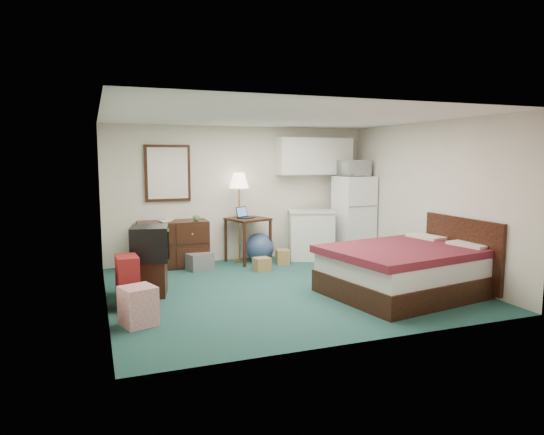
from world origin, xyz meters
name	(u,v)px	position (x,y,z in m)	size (l,w,h in m)	color
floor	(285,288)	(0.00, 0.00, 0.00)	(5.00, 4.50, 0.01)	#1B4443
ceiling	(285,117)	(0.00, 0.00, 2.50)	(5.00, 4.50, 0.01)	beige
walls	(285,204)	(0.00, 0.00, 1.25)	(5.01, 4.51, 2.50)	beige
mirror	(168,173)	(-1.35, 2.22, 1.65)	(0.80, 0.06, 1.00)	white
upper_cabinets	(315,156)	(1.45, 2.08, 1.95)	(1.50, 0.35, 0.70)	white
headboard	(461,251)	(2.46, -0.88, 0.55)	(0.06, 1.56, 1.00)	black
dresser	(173,244)	(-1.32, 1.98, 0.41)	(1.20, 0.55, 0.82)	black
floor_lamp	(239,218)	(-0.10, 2.02, 0.83)	(0.36, 0.36, 1.65)	gold
desk	(248,240)	(0.04, 1.93, 0.41)	(0.65, 0.65, 0.82)	black
exercise_ball	(260,247)	(0.26, 1.89, 0.27)	(0.54, 0.54, 0.54)	#364B78
kitchen_counter	(311,236)	(1.27, 1.80, 0.45)	(0.82, 0.62, 0.89)	white
fridge	(354,217)	(2.13, 1.71, 0.78)	(0.65, 0.65, 1.57)	white
bed	(405,271)	(1.48, -0.88, 0.33)	(2.08, 1.62, 0.67)	maroon
tv_stand	(148,277)	(-1.93, 0.36, 0.25)	(0.50, 0.55, 0.50)	black
suitcase	(128,282)	(-2.24, -0.18, 0.34)	(0.26, 0.42, 0.68)	maroon
retail_box	(138,306)	(-2.18, -0.89, 0.23)	(0.36, 0.36, 0.45)	white
file_bin	(200,261)	(-0.93, 1.62, 0.15)	(0.41, 0.31, 0.29)	slate
cardboard_box_a	(262,264)	(0.05, 1.18, 0.11)	(0.27, 0.23, 0.23)	olive
cardboard_box_b	(283,257)	(0.58, 1.53, 0.13)	(0.23, 0.27, 0.27)	olive
laptop	(246,213)	(0.01, 1.93, 0.92)	(0.29, 0.23, 0.20)	black
crt_tv	(150,243)	(-1.90, 0.31, 0.74)	(0.52, 0.56, 0.48)	black
microwave	(354,166)	(2.11, 1.69, 1.76)	(0.56, 0.31, 0.38)	white
book_a	(160,215)	(-1.54, 1.93, 0.94)	(0.17, 0.02, 0.24)	olive
book_b	(165,215)	(-1.43, 2.10, 0.92)	(0.15, 0.02, 0.20)	olive
mug	(196,218)	(-0.93, 1.85, 0.88)	(0.12, 0.09, 0.12)	#518B3F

